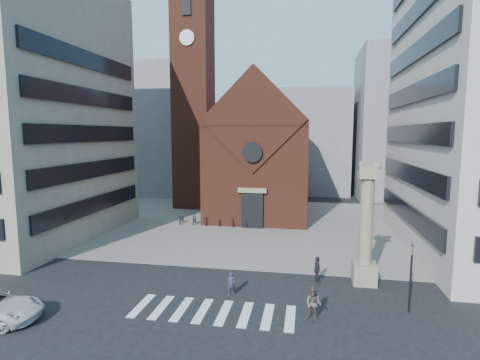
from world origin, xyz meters
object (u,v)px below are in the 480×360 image
Objects in this scene: lion_column at (366,236)px; pedestrian_0 at (231,284)px; scooter_0 at (182,219)px; pedestrian_2 at (317,269)px; traffic_light at (411,275)px; pedestrian_1 at (313,304)px.

lion_column is 5.54× the size of pedestrian_0.
lion_column is 4.53× the size of scooter_0.
pedestrian_0 is 0.83× the size of pedestrian_2.
pedestrian_1 is (-5.61, -2.00, -1.31)m from traffic_light.
pedestrian_1 is at bearing -59.35° from scooter_0.
traffic_light reaches higher than pedestrian_0.
scooter_0 is at bearing 149.96° from pedestrian_1.
pedestrian_1 is 1.02× the size of scooter_0.
traffic_light is at bearing -47.36° from scooter_0.
lion_column is 23.61m from scooter_0.
pedestrian_0 is 5.77m from pedestrian_1.
pedestrian_0 is 0.80× the size of pedestrian_1.
lion_column is 4.61× the size of pedestrian_2.
traffic_light is 2.25× the size of scooter_0.
pedestrian_2 reaches higher than pedestrian_0.
scooter_0 is (-14.84, 20.43, -0.43)m from pedestrian_1.
pedestrian_2 is 0.98× the size of scooter_0.
lion_column is at bearing 116.46° from traffic_light.
lion_column is at bearing -43.36° from scooter_0.
scooter_0 is at bearing 141.97° from lion_column.
pedestrian_0 reaches higher than scooter_0.
traffic_light is at bearing 43.61° from pedestrian_1.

